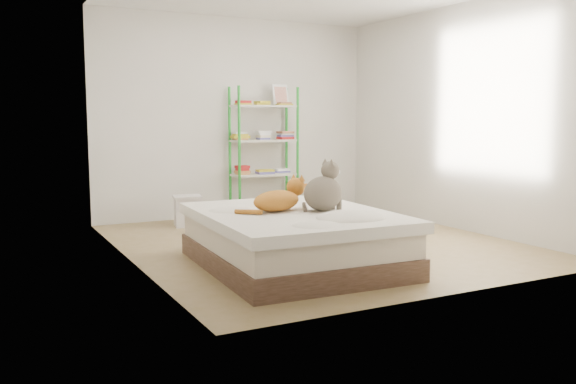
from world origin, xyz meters
TOP-DOWN VIEW (x-y plane):
  - room at (0.00, 0.00)m, footprint 3.81×4.21m
  - bed at (-0.68, -0.80)m, footprint 1.62×1.98m
  - orange_cat at (-0.81, -0.72)m, footprint 0.64×0.47m
  - grey_cat at (-0.43, -0.88)m, footprint 0.40×0.34m
  - shelf_unit at (0.31, 1.88)m, footprint 0.88×0.36m
  - cardboard_box at (0.15, 0.97)m, footprint 0.50×0.48m
  - white_bin at (-0.87, 1.56)m, footprint 0.37×0.34m

SIDE VIEW (x-z plane):
  - cardboard_box at x=0.15m, z-range -0.02..0.37m
  - white_bin at x=-0.87m, z-range 0.00..0.38m
  - bed at x=-0.68m, z-range 0.00..0.49m
  - orange_cat at x=-0.81m, z-range 0.49..0.72m
  - grey_cat at x=-0.43m, z-range 0.49..0.93m
  - shelf_unit at x=0.31m, z-range -0.04..1.70m
  - room at x=0.00m, z-range 0.00..2.61m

